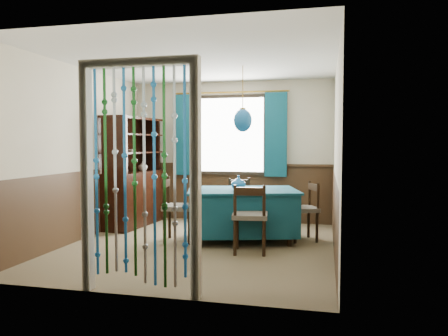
% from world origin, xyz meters
% --- Properties ---
extents(floor, '(4.00, 4.00, 0.00)m').
position_xyz_m(floor, '(0.00, 0.00, 0.00)').
color(floor, brown).
rests_on(floor, ground).
extents(ceiling, '(4.00, 4.00, 0.00)m').
position_xyz_m(ceiling, '(0.00, 0.00, 2.50)').
color(ceiling, silver).
rests_on(ceiling, ground).
extents(wall_back, '(3.60, 0.00, 3.60)m').
position_xyz_m(wall_back, '(0.00, 2.00, 1.25)').
color(wall_back, beige).
rests_on(wall_back, ground).
extents(wall_front, '(3.60, 0.00, 3.60)m').
position_xyz_m(wall_front, '(0.00, -2.00, 1.25)').
color(wall_front, beige).
rests_on(wall_front, ground).
extents(wall_left, '(0.00, 4.00, 4.00)m').
position_xyz_m(wall_left, '(-1.80, 0.00, 1.25)').
color(wall_left, beige).
rests_on(wall_left, ground).
extents(wall_right, '(0.00, 4.00, 4.00)m').
position_xyz_m(wall_right, '(1.80, 0.00, 1.25)').
color(wall_right, beige).
rests_on(wall_right, ground).
extents(wainscot_back, '(3.60, 0.00, 3.60)m').
position_xyz_m(wainscot_back, '(0.00, 1.99, 0.50)').
color(wainscot_back, '#3D2817').
rests_on(wainscot_back, ground).
extents(wainscot_front, '(3.60, 0.00, 3.60)m').
position_xyz_m(wainscot_front, '(0.00, -1.99, 0.50)').
color(wainscot_front, '#3D2817').
rests_on(wainscot_front, ground).
extents(wainscot_left, '(0.00, 4.00, 4.00)m').
position_xyz_m(wainscot_left, '(-1.79, 0.00, 0.50)').
color(wainscot_left, '#3D2817').
rests_on(wainscot_left, ground).
extents(wainscot_right, '(0.00, 4.00, 4.00)m').
position_xyz_m(wainscot_right, '(1.79, 0.00, 0.50)').
color(wainscot_right, '#3D2817').
rests_on(wainscot_right, ground).
extents(window, '(1.32, 0.12, 1.42)m').
position_xyz_m(window, '(0.00, 1.95, 1.55)').
color(window, black).
rests_on(window, wall_back).
extents(doorway, '(1.16, 0.12, 2.18)m').
position_xyz_m(doorway, '(0.00, -1.94, 1.05)').
color(doorway, silver).
rests_on(doorway, ground).
extents(dining_table, '(1.78, 1.44, 0.74)m').
position_xyz_m(dining_table, '(0.51, 0.46, 0.43)').
color(dining_table, '#104355').
rests_on(dining_table, floor).
extents(chair_near, '(0.49, 0.47, 0.89)m').
position_xyz_m(chair_near, '(0.74, -0.23, 0.47)').
color(chair_near, black).
rests_on(chair_near, floor).
extents(chair_far, '(0.56, 0.55, 0.84)m').
position_xyz_m(chair_far, '(0.37, 1.16, 0.45)').
color(chair_far, black).
rests_on(chair_far, floor).
extents(chair_left, '(0.50, 0.52, 0.91)m').
position_xyz_m(chair_left, '(-0.40, 0.22, 0.48)').
color(chair_left, black).
rests_on(chair_left, floor).
extents(chair_right, '(0.53, 0.54, 0.85)m').
position_xyz_m(chair_right, '(1.37, 0.69, 0.45)').
color(chair_right, black).
rests_on(chair_right, floor).
extents(sideboard, '(0.61, 1.44, 1.84)m').
position_xyz_m(sideboard, '(-1.54, 1.20, 0.63)').
color(sideboard, black).
rests_on(sideboard, floor).
extents(pendant_lamp, '(0.26, 0.26, 0.93)m').
position_xyz_m(pendant_lamp, '(0.51, 0.46, 1.73)').
color(pendant_lamp, olive).
rests_on(pendant_lamp, ceiling).
extents(vase_table, '(0.23, 0.23, 0.19)m').
position_xyz_m(vase_table, '(0.47, 0.35, 0.84)').
color(vase_table, '#165997').
rests_on(vase_table, dining_table).
extents(bowl_shelf, '(0.21, 0.21, 0.05)m').
position_xyz_m(bowl_shelf, '(-1.48, 0.96, 1.28)').
color(bowl_shelf, beige).
rests_on(bowl_shelf, sideboard).
extents(vase_sideboard, '(0.21, 0.21, 0.19)m').
position_xyz_m(vase_sideboard, '(-1.48, 1.48, 1.01)').
color(vase_sideboard, beige).
rests_on(vase_sideboard, sideboard).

